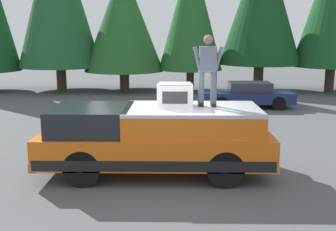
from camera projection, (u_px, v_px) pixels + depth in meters
ground_plane at (163, 177)px, 9.86m from camera, size 90.00×90.00×0.00m
pickup_truck at (156, 139)px, 9.91m from camera, size 2.01×5.54×1.65m
compressor_unit at (175, 95)px, 9.83m from camera, size 0.65×0.84×0.56m
person_on_truck_bed at (208, 69)px, 9.74m from camera, size 0.29×0.72×1.69m
parked_car_navy at (248, 95)px, 18.97m from camera, size 1.64×4.10×1.16m
conifer_left at (262, 0)px, 23.64m from camera, size 4.77×4.77×8.96m
conifer_center_left at (191, 10)px, 23.63m from camera, size 3.74×3.74×8.11m
conifer_center_right at (123, 19)px, 23.86m from camera, size 4.68×4.68×7.18m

